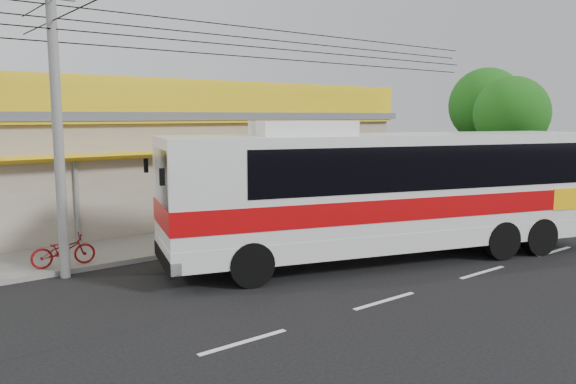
{
  "coord_description": "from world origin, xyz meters",
  "views": [
    {
      "loc": [
        -9.69,
        -11.26,
        4.37
      ],
      "look_at": [
        0.57,
        2.0,
        2.09
      ],
      "focal_mm": 35.0,
      "sensor_mm": 36.0,
      "label": 1
    }
  ],
  "objects_px": {
    "motorbike_red": "(63,250)",
    "white_car": "(572,205)",
    "coach_bus": "(396,185)",
    "utility_pole": "(52,21)",
    "tree_near": "(514,116)",
    "tree_far": "(489,108)"
  },
  "relations": [
    {
      "from": "motorbike_red",
      "to": "white_car",
      "type": "relative_size",
      "value": 0.34
    },
    {
      "from": "coach_bus",
      "to": "white_car",
      "type": "distance_m",
      "value": 10.53
    },
    {
      "from": "motorbike_red",
      "to": "white_car",
      "type": "xyz_separation_m",
      "value": [
        18.94,
        -5.16,
        0.1
      ]
    },
    {
      "from": "utility_pole",
      "to": "tree_near",
      "type": "height_order",
      "value": "utility_pole"
    },
    {
      "from": "coach_bus",
      "to": "utility_pole",
      "type": "bearing_deg",
      "value": 172.01
    },
    {
      "from": "tree_near",
      "to": "tree_far",
      "type": "height_order",
      "value": "tree_far"
    },
    {
      "from": "motorbike_red",
      "to": "tree_far",
      "type": "xyz_separation_m",
      "value": [
        24.97,
        2.83,
        4.22
      ]
    },
    {
      "from": "tree_far",
      "to": "utility_pole",
      "type": "bearing_deg",
      "value": -172.14
    },
    {
      "from": "tree_far",
      "to": "motorbike_red",
      "type": "bearing_deg",
      "value": -173.53
    },
    {
      "from": "motorbike_red",
      "to": "utility_pole",
      "type": "xyz_separation_m",
      "value": [
        -0.15,
        -0.64,
        6.18
      ]
    },
    {
      "from": "coach_bus",
      "to": "tree_far",
      "type": "distance_m",
      "value": 18.25
    },
    {
      "from": "motorbike_red",
      "to": "tree_near",
      "type": "relative_size",
      "value": 0.27
    },
    {
      "from": "coach_bus",
      "to": "white_car",
      "type": "bearing_deg",
      "value": 14.6
    },
    {
      "from": "motorbike_red",
      "to": "utility_pole",
      "type": "distance_m",
      "value": 6.21
    },
    {
      "from": "motorbike_red",
      "to": "white_car",
      "type": "distance_m",
      "value": 19.63
    },
    {
      "from": "coach_bus",
      "to": "tree_near",
      "type": "height_order",
      "value": "tree_near"
    },
    {
      "from": "motorbike_red",
      "to": "utility_pole",
      "type": "height_order",
      "value": "utility_pole"
    },
    {
      "from": "utility_pole",
      "to": "tree_near",
      "type": "xyz_separation_m",
      "value": [
        23.11,
        0.68,
        -2.44
      ]
    },
    {
      "from": "utility_pole",
      "to": "tree_near",
      "type": "distance_m",
      "value": 23.25
    },
    {
      "from": "coach_bus",
      "to": "tree_near",
      "type": "distance_m",
      "value": 15.32
    },
    {
      "from": "white_car",
      "to": "utility_pole",
      "type": "xyz_separation_m",
      "value": [
        -19.09,
        4.53,
        6.07
      ]
    },
    {
      "from": "utility_pole",
      "to": "tree_far",
      "type": "xyz_separation_m",
      "value": [
        25.11,
        3.47,
        -1.96
      ]
    }
  ]
}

